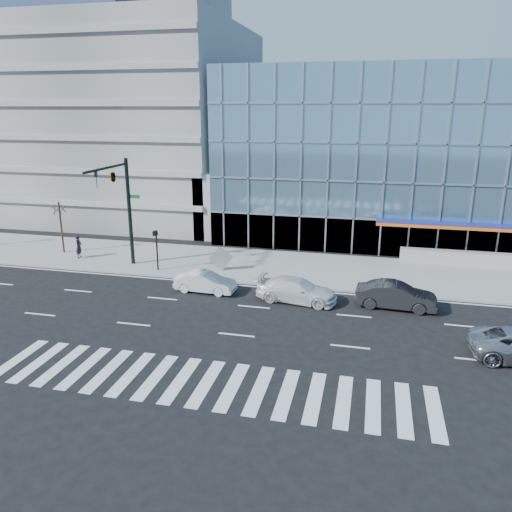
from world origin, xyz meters
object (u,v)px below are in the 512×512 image
Objects in this scene: white_suv at (297,290)px; white_sedan at (205,282)px; tilted_panel at (221,258)px; dark_sedan at (396,296)px; traffic_signal at (118,188)px; pedestrian at (79,246)px; ped_signal_post at (156,244)px; street_tree_near at (59,209)px.

white_suv is 6.10m from white_sedan.
dark_sedan is at bearing -25.28° from tilted_panel.
traffic_signal is 4.30× the size of pedestrian.
ped_signal_post reaches higher than white_sedan.
traffic_signal is at bearing 85.52° from dark_sedan.
tilted_panel is (-6.29, 4.40, 0.33)m from white_suv.
white_sedan is (7.28, -2.77, -5.50)m from traffic_signal.
pedestrian is (-12.11, 4.57, 0.41)m from white_sedan.
white_suv is (10.87, -3.40, -1.40)m from ped_signal_post.
street_tree_near is 0.88× the size of dark_sedan.
traffic_signal reaches higher than dark_sedan.
white_suv is at bearing -89.57° from white_sedan.
dark_sedan is at bearing -8.04° from traffic_signal.
white_suv is (20.37, -5.95, -3.04)m from street_tree_near.
ped_signal_post is (2.50, 0.37, -4.02)m from traffic_signal.
street_tree_near reaches higher than dark_sedan.
white_sedan is 2.17× the size of pedestrian.
white_suv is at bearing -41.76° from tilted_panel.
dark_sedan is at bearing -87.02° from white_sedan.
street_tree_near is at bearing 157.29° from traffic_signal.
pedestrian is (-7.33, 1.43, -1.06)m from ped_signal_post.
ped_signal_post is 2.31× the size of tilted_panel.
pedestrian is at bearing 171.17° from tilted_panel.
dark_sedan is at bearing -10.44° from ped_signal_post.
traffic_signal is at bearing 84.00° from white_suv.
tilted_panel is (11.91, -0.42, -0.02)m from pedestrian.
street_tree_near is at bearing 81.44° from dark_sedan.
ped_signal_post is 0.63× the size of dark_sedan.
white_suv is at bearing -16.29° from street_tree_near.
dark_sedan is at bearing -109.83° from pedestrian.
ped_signal_post is 9.97m from street_tree_near.
traffic_signal is 1.58× the size of white_suv.
pedestrian is at bearing -27.48° from street_tree_near.
dark_sedan reaches higher than white_suv.
pedestrian is (-4.83, 1.80, -5.08)m from traffic_signal.
tilted_panel is (-0.20, 4.15, 0.40)m from white_sedan.
ped_signal_post is 4.81m from tilted_panel.
pedestrian is 1.43× the size of tilted_panel.
white_suv is at bearing 96.31° from dark_sedan.
ped_signal_post reaches higher than tilted_panel.
dark_sedan is 3.69× the size of tilted_panel.
pedestrian is at bearing 72.14° from white_sedan.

